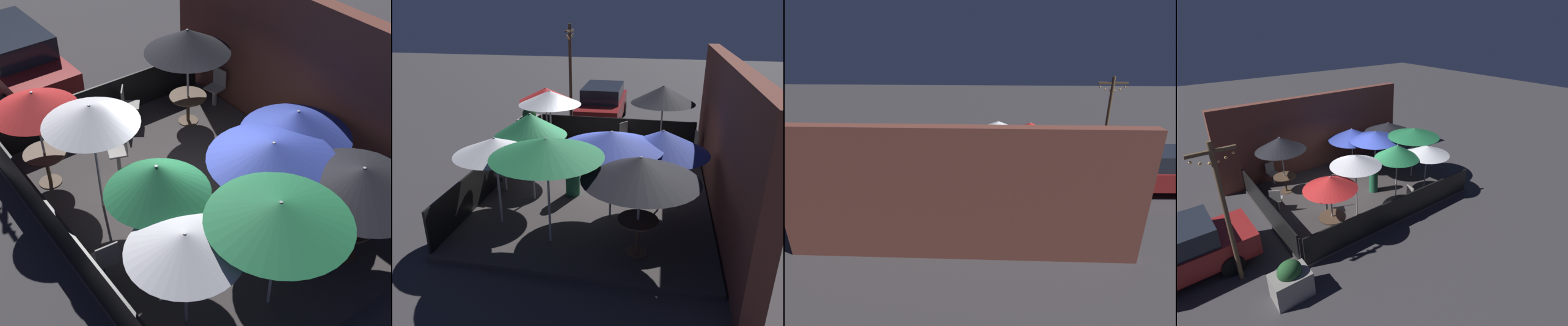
{
  "view_description": "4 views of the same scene",
  "coord_description": "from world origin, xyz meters",
  "views": [
    {
      "loc": [
        6.51,
        -4.95,
        7.64
      ],
      "look_at": [
        -0.11,
        0.05,
        0.98
      ],
      "focal_mm": 50.0,
      "sensor_mm": 36.0,
      "label": 1
    },
    {
      "loc": [
        9.26,
        1.52,
        4.67
      ],
      "look_at": [
        0.37,
        -0.24,
        0.97
      ],
      "focal_mm": 35.0,
      "sensor_mm": 36.0,
      "label": 2
    },
    {
      "loc": [
        -0.75,
        9.73,
        5.36
      ],
      "look_at": [
        -0.38,
        -0.09,
        1.4
      ],
      "focal_mm": 28.0,
      "sensor_mm": 36.0,
      "label": 3
    },
    {
      "loc": [
        -6.17,
        -9.37,
        6.62
      ],
      "look_at": [
        0.85,
        -0.11,
        1.12
      ],
      "focal_mm": 28.0,
      "sensor_mm": 36.0,
      "label": 4
    }
  ],
  "objects": [
    {
      "name": "patio_umbrella_8",
      "position": [
        0.97,
        1.61,
        1.89
      ],
      "size": [
        2.14,
        2.14,
        2.03
      ],
      "color": "#B2B2B7",
      "rests_on": "patio_deck"
    },
    {
      "name": "parked_car_0",
      "position": [
        -6.77,
        -0.99,
        0.85
      ],
      "size": [
        4.55,
        1.87,
        1.62
      ],
      "rotation": [
        0.0,
        0.0,
        0.02
      ],
      "color": "maroon",
      "rests_on": "ground_plane"
    },
    {
      "name": "patio_umbrella_5",
      "position": [
        -1.0,
        -1.61,
        2.31
      ],
      "size": [
        1.78,
        1.78,
        2.39
      ],
      "color": "#B2B2B7",
      "rests_on": "patio_deck"
    },
    {
      "name": "patio_chair_0",
      "position": [
        -1.76,
        -0.7,
        0.64
      ],
      "size": [
        0.52,
        0.52,
        0.94
      ],
      "rotation": [
        0.0,
        0.0,
        -1.94
      ],
      "color": "gray",
      "rests_on": "patio_deck"
    },
    {
      "name": "patio_umbrella_6",
      "position": [
        0.96,
        -1.52,
        2.1
      ],
      "size": [
        1.74,
        1.74,
        2.25
      ],
      "color": "#B2B2B7",
      "rests_on": "patio_deck"
    },
    {
      "name": "patio_umbrella_4",
      "position": [
        2.2,
        -1.88,
        1.96
      ],
      "size": [
        1.78,
        1.78,
        2.03
      ],
      "color": "#B2B2B7",
      "rests_on": "patio_deck"
    },
    {
      "name": "patio_chair_2",
      "position": [
        -3.22,
        0.38,
        0.63
      ],
      "size": [
        0.56,
        0.56,
        0.93
      ],
      "rotation": [
        0.0,
        0.0,
        0.95
      ],
      "color": "gray",
      "rests_on": "patio_deck"
    },
    {
      "name": "dining_table_1",
      "position": [
        2.79,
        1.23,
        0.72
      ],
      "size": [
        0.8,
        0.8,
        0.77
      ],
      "color": "#4C3828",
      "rests_on": "patio_deck"
    },
    {
      "name": "patio_chair_3",
      "position": [
        -2.57,
        2.56,
        0.65
      ],
      "size": [
        0.46,
        0.46,
        0.96
      ],
      "rotation": [
        0.0,
        0.0,
        -1.39
      ],
      "color": "gray",
      "rests_on": "patio_deck"
    },
    {
      "name": "building_wall",
      "position": [
        0.0,
        3.07,
        1.78
      ],
      "size": [
        9.1,
        0.36,
        3.56
      ],
      "color": "brown",
      "rests_on": "ground_plane"
    },
    {
      "name": "planter_box",
      "position": [
        -4.35,
        -3.48,
        0.51
      ],
      "size": [
        0.99,
        0.69,
        1.15
      ],
      "color": "gray",
      "rests_on": "ground_plane"
    },
    {
      "name": "ground_plane",
      "position": [
        0.0,
        0.0,
        0.0
      ],
      "size": [
        60.0,
        60.0,
        0.0
      ],
      "primitive_type": "plane",
      "color": "#383538"
    },
    {
      "name": "patio_umbrella_1",
      "position": [
        2.79,
        1.23,
        1.95
      ],
      "size": [
        2.24,
        2.24,
        2.06
      ],
      "color": "#B2B2B7",
      "rests_on": "patio_deck"
    },
    {
      "name": "fence_front",
      "position": [
        0.0,
        -2.79,
        0.59
      ],
      "size": [
        7.3,
        0.05,
        0.95
      ],
      "color": "black",
      "rests_on": "patio_deck"
    },
    {
      "name": "patio_umbrella_3",
      "position": [
        1.47,
        0.51,
        2.02
      ],
      "size": [
        2.29,
        2.29,
        2.09
      ],
      "color": "#B2B2B7",
      "rests_on": "patio_deck"
    },
    {
      "name": "patio_chair_1",
      "position": [
        0.7,
        -2.45,
        0.63
      ],
      "size": [
        0.44,
        0.44,
        0.94
      ],
      "rotation": [
        0.0,
        0.0,
        3.04
      ],
      "color": "gray",
      "rests_on": "patio_deck"
    },
    {
      "name": "patio_deck",
      "position": [
        0.0,
        0.0,
        0.06
      ],
      "size": [
        7.5,
        5.68,
        0.12
      ],
      "color": "#383333",
      "rests_on": "ground_plane"
    },
    {
      "name": "dining_table_0",
      "position": [
        -2.39,
        1.55,
        0.69
      ],
      "size": [
        0.89,
        0.89,
        0.71
      ],
      "color": "#4C3828",
      "rests_on": "patio_deck"
    },
    {
      "name": "patio_umbrella_2",
      "position": [
        -2.31,
        -2.14,
        2.12
      ],
      "size": [
        1.7,
        1.7,
        2.21
      ],
      "color": "#B2B2B7",
      "rests_on": "patio_deck"
    },
    {
      "name": "patio_umbrella_0",
      "position": [
        -2.39,
        1.55,
        2.24
      ],
      "size": [
        1.96,
        1.96,
        2.4
      ],
      "color": "#B2B2B7",
      "rests_on": "patio_deck"
    },
    {
      "name": "patio_umbrella_7",
      "position": [
        2.73,
        -0.57,
        2.21
      ],
      "size": [
        2.23,
        2.23,
        2.28
      ],
      "color": "#B2B2B7",
      "rests_on": "patio_deck"
    },
    {
      "name": "patron_0",
      "position": [
        0.52,
        -0.61,
        0.73
      ],
      "size": [
        0.52,
        0.52,
        1.35
      ],
      "rotation": [
        0.0,
        0.0,
        0.65
      ],
      "color": "#236642",
      "rests_on": "patio_deck"
    },
    {
      "name": "dining_table_2",
      "position": [
        -2.31,
        -2.14,
        0.74
      ],
      "size": [
        0.87,
        0.87,
        0.78
      ],
      "color": "#4C3828",
      "rests_on": "patio_deck"
    },
    {
      "name": "fence_side_left",
      "position": [
        -3.7,
        0.0,
        0.59
      ],
      "size": [
        0.05,
        5.48,
        0.95
      ],
      "color": "black",
      "rests_on": "patio_deck"
    },
    {
      "name": "light_post",
      "position": [
        -5.25,
        -2.04,
        2.3
      ],
      "size": [
        1.1,
        0.12,
        4.13
      ],
      "color": "brown",
      "rests_on": "ground_plane"
    }
  ]
}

